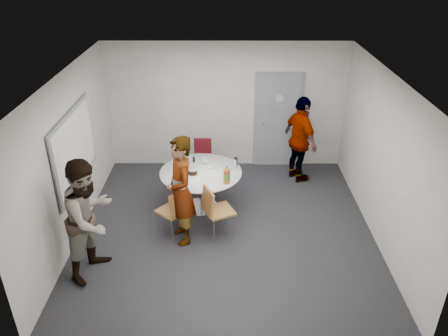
{
  "coord_description": "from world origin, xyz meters",
  "views": [
    {
      "loc": [
        -0.01,
        -6.2,
        4.49
      ],
      "look_at": [
        -0.03,
        0.25,
        1.07
      ],
      "focal_mm": 35.0,
      "sensor_mm": 36.0,
      "label": 1
    }
  ],
  "objects_px": {
    "table": "(202,177)",
    "whiteboard": "(75,149)",
    "chair_near_left": "(175,208)",
    "person_main": "(181,191)",
    "chair_near_right": "(214,207)",
    "chair_far": "(202,154)",
    "door": "(278,121)",
    "person_right": "(300,140)",
    "person_left": "(90,218)"
  },
  "relations": [
    {
      "from": "chair_far",
      "to": "person_main",
      "type": "height_order",
      "value": "person_main"
    },
    {
      "from": "door",
      "to": "whiteboard",
      "type": "xyz_separation_m",
      "value": [
        -3.56,
        -2.28,
        0.42
      ]
    },
    {
      "from": "chair_near_right",
      "to": "person_main",
      "type": "distance_m",
      "value": 0.65
    },
    {
      "from": "person_main",
      "to": "person_right",
      "type": "bearing_deg",
      "value": 112.49
    },
    {
      "from": "door",
      "to": "person_main",
      "type": "bearing_deg",
      "value": -123.59
    },
    {
      "from": "door",
      "to": "chair_far",
      "type": "distance_m",
      "value": 1.75
    },
    {
      "from": "table",
      "to": "person_right",
      "type": "height_order",
      "value": "person_right"
    },
    {
      "from": "person_main",
      "to": "door",
      "type": "bearing_deg",
      "value": 125.98
    },
    {
      "from": "chair_near_right",
      "to": "person_left",
      "type": "xyz_separation_m",
      "value": [
        -1.76,
        -0.85,
        0.37
      ]
    },
    {
      "from": "chair_far",
      "to": "person_right",
      "type": "distance_m",
      "value": 2.03
    },
    {
      "from": "whiteboard",
      "to": "chair_near_left",
      "type": "distance_m",
      "value": 1.9
    },
    {
      "from": "person_left",
      "to": "person_right",
      "type": "height_order",
      "value": "person_left"
    },
    {
      "from": "whiteboard",
      "to": "table",
      "type": "xyz_separation_m",
      "value": [
        2.04,
        0.47,
        -0.78
      ]
    },
    {
      "from": "whiteboard",
      "to": "chair_near_right",
      "type": "relative_size",
      "value": 2.06
    },
    {
      "from": "whiteboard",
      "to": "person_main",
      "type": "height_order",
      "value": "whiteboard"
    },
    {
      "from": "table",
      "to": "person_left",
      "type": "distance_m",
      "value": 2.3
    },
    {
      "from": "chair_near_left",
      "to": "person_left",
      "type": "relative_size",
      "value": 0.48
    },
    {
      "from": "table",
      "to": "chair_near_right",
      "type": "height_order",
      "value": "table"
    },
    {
      "from": "chair_far",
      "to": "person_right",
      "type": "bearing_deg",
      "value": 175.81
    },
    {
      "from": "chair_near_right",
      "to": "person_left",
      "type": "distance_m",
      "value": 1.99
    },
    {
      "from": "whiteboard",
      "to": "table",
      "type": "bearing_deg",
      "value": 13.07
    },
    {
      "from": "table",
      "to": "chair_far",
      "type": "distance_m",
      "value": 1.33
    },
    {
      "from": "whiteboard",
      "to": "person_left",
      "type": "height_order",
      "value": "whiteboard"
    },
    {
      "from": "door",
      "to": "chair_far",
      "type": "height_order",
      "value": "door"
    },
    {
      "from": "whiteboard",
      "to": "door",
      "type": "bearing_deg",
      "value": 32.66
    },
    {
      "from": "chair_near_left",
      "to": "person_right",
      "type": "height_order",
      "value": "person_right"
    },
    {
      "from": "door",
      "to": "table",
      "type": "bearing_deg",
      "value": -130.11
    },
    {
      "from": "whiteboard",
      "to": "chair_near_left",
      "type": "height_order",
      "value": "whiteboard"
    },
    {
      "from": "table",
      "to": "person_right",
      "type": "distance_m",
      "value": 2.23
    },
    {
      "from": "door",
      "to": "whiteboard",
      "type": "height_order",
      "value": "door"
    },
    {
      "from": "chair_near_left",
      "to": "person_main",
      "type": "height_order",
      "value": "person_main"
    },
    {
      "from": "person_main",
      "to": "chair_near_right",
      "type": "bearing_deg",
      "value": 78.75
    },
    {
      "from": "table",
      "to": "person_left",
      "type": "xyz_separation_m",
      "value": [
        -1.53,
        -1.7,
        0.27
      ]
    },
    {
      "from": "table",
      "to": "whiteboard",
      "type": "bearing_deg",
      "value": -166.93
    },
    {
      "from": "door",
      "to": "table",
      "type": "height_order",
      "value": "door"
    },
    {
      "from": "door",
      "to": "chair_near_left",
      "type": "height_order",
      "value": "door"
    },
    {
      "from": "chair_near_right",
      "to": "person_main",
      "type": "height_order",
      "value": "person_main"
    },
    {
      "from": "chair_near_left",
      "to": "chair_far",
      "type": "relative_size",
      "value": 1.1
    },
    {
      "from": "whiteboard",
      "to": "chair_near_right",
      "type": "bearing_deg",
      "value": -9.36
    },
    {
      "from": "chair_near_right",
      "to": "person_main",
      "type": "xyz_separation_m",
      "value": [
        -0.53,
        -0.09,
        0.37
      ]
    },
    {
      "from": "chair_far",
      "to": "person_right",
      "type": "height_order",
      "value": "person_right"
    },
    {
      "from": "chair_near_left",
      "to": "chair_near_right",
      "type": "xyz_separation_m",
      "value": [
        0.64,
        -0.01,
        0.02
      ]
    },
    {
      "from": "table",
      "to": "person_right",
      "type": "bearing_deg",
      "value": 30.42
    },
    {
      "from": "table",
      "to": "chair_near_left",
      "type": "bearing_deg",
      "value": -116.2
    },
    {
      "from": "chair_near_left",
      "to": "chair_near_right",
      "type": "bearing_deg",
      "value": -49.93
    },
    {
      "from": "chair_far",
      "to": "table",
      "type": "bearing_deg",
      "value": 94.3
    },
    {
      "from": "table",
      "to": "person_left",
      "type": "height_order",
      "value": "person_left"
    },
    {
      "from": "person_main",
      "to": "person_left",
      "type": "distance_m",
      "value": 1.45
    },
    {
      "from": "chair_near_right",
      "to": "chair_far",
      "type": "bearing_deg",
      "value": 163.73
    },
    {
      "from": "whiteboard",
      "to": "chair_far",
      "type": "relative_size",
      "value": 2.36
    }
  ]
}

